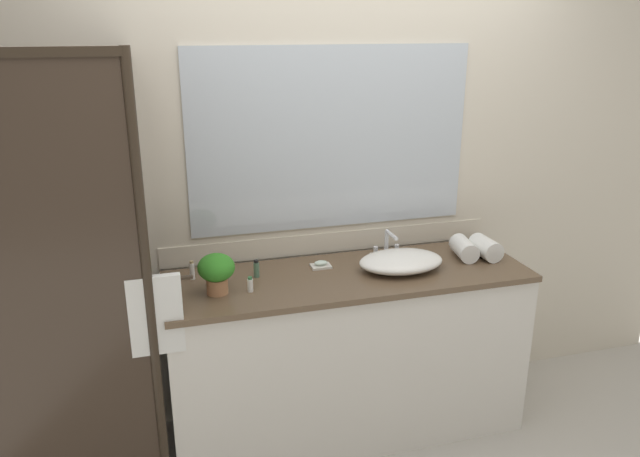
# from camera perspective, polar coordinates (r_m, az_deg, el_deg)

# --- Properties ---
(ground_plane) EXTENTS (8.00, 8.00, 0.00)m
(ground_plane) POSITION_cam_1_polar(r_m,az_deg,el_deg) (3.47, 2.51, -18.08)
(ground_plane) COLOR #B7B2A8
(wall_back_with_mirror) EXTENTS (4.40, 0.06, 2.60)m
(wall_back_with_mirror) POSITION_cam_1_polar(r_m,az_deg,el_deg) (3.20, 0.90, 4.76)
(wall_back_with_mirror) COLOR beige
(wall_back_with_mirror) RESTS_ON ground_plane
(vanity_cabinet) EXTENTS (1.80, 0.58, 0.90)m
(vanity_cabinet) POSITION_cam_1_polar(r_m,az_deg,el_deg) (3.23, 2.57, -11.56)
(vanity_cabinet) COLOR silver
(vanity_cabinet) RESTS_ON ground_plane
(shower_enclosure) EXTENTS (1.20, 0.59, 2.00)m
(shower_enclosure) POSITION_cam_1_polar(r_m,az_deg,el_deg) (2.69, -22.66, -5.89)
(shower_enclosure) COLOR #2D2319
(shower_enclosure) RESTS_ON ground_plane
(sink_basin) EXTENTS (0.43, 0.30, 0.09)m
(sink_basin) POSITION_cam_1_polar(r_m,az_deg,el_deg) (3.08, 7.58, -3.06)
(sink_basin) COLOR white
(sink_basin) RESTS_ON vanity_cabinet
(faucet) EXTENTS (0.17, 0.15, 0.15)m
(faucet) POSITION_cam_1_polar(r_m,az_deg,el_deg) (3.23, 6.30, -1.78)
(faucet) COLOR silver
(faucet) RESTS_ON vanity_cabinet
(potted_plant) EXTENTS (0.17, 0.17, 0.19)m
(potted_plant) POSITION_cam_1_polar(r_m,az_deg,el_deg) (2.80, -9.67, -3.89)
(potted_plant) COLOR #B77A51
(potted_plant) RESTS_ON vanity_cabinet
(soap_dish) EXTENTS (0.10, 0.07, 0.04)m
(soap_dish) POSITION_cam_1_polar(r_m,az_deg,el_deg) (3.09, 0.08, -3.41)
(soap_dish) COLOR silver
(soap_dish) RESTS_ON vanity_cabinet
(amenity_bottle_body_wash) EXTENTS (0.03, 0.03, 0.09)m
(amenity_bottle_body_wash) POSITION_cam_1_polar(r_m,az_deg,el_deg) (2.98, -5.97, -3.78)
(amenity_bottle_body_wash) COLOR #4C7056
(amenity_bottle_body_wash) RESTS_ON vanity_cabinet
(amenity_bottle_conditioner) EXTENTS (0.03, 0.03, 0.07)m
(amenity_bottle_conditioner) POSITION_cam_1_polar(r_m,az_deg,el_deg) (2.83, -6.55, -5.24)
(amenity_bottle_conditioner) COLOR white
(amenity_bottle_conditioner) RESTS_ON vanity_cabinet
(amenity_bottle_lotion) EXTENTS (0.02, 0.02, 0.09)m
(amenity_bottle_lotion) POSITION_cam_1_polar(r_m,az_deg,el_deg) (3.00, -11.87, -3.87)
(amenity_bottle_lotion) COLOR white
(amenity_bottle_lotion) RESTS_ON vanity_cabinet
(rolled_towel_near_edge) EXTENTS (0.11, 0.19, 0.11)m
(rolled_towel_near_edge) POSITION_cam_1_polar(r_m,az_deg,el_deg) (3.32, 15.22, -1.75)
(rolled_towel_near_edge) COLOR white
(rolled_towel_near_edge) RESTS_ON vanity_cabinet
(rolled_towel_middle) EXTENTS (0.13, 0.21, 0.10)m
(rolled_towel_middle) POSITION_cam_1_polar(r_m,az_deg,el_deg) (3.29, 13.32, -1.83)
(rolled_towel_middle) COLOR white
(rolled_towel_middle) RESTS_ON vanity_cabinet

